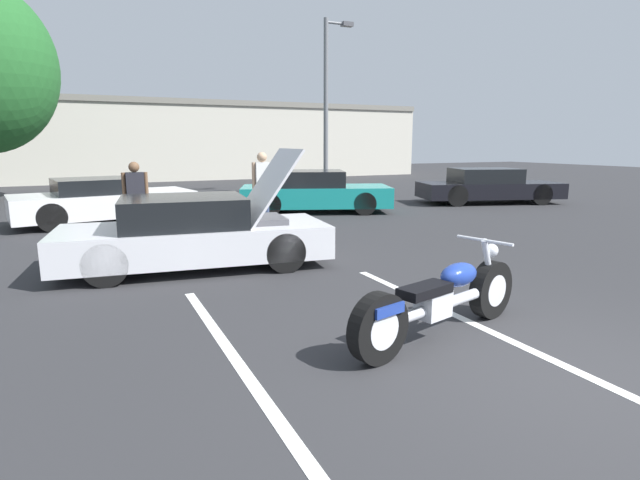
# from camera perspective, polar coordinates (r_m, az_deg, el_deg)

# --- Properties ---
(ground_plane) EXTENTS (80.00, 80.00, 0.00)m
(ground_plane) POSITION_cam_1_polar(r_m,az_deg,el_deg) (5.06, 27.73, -14.09)
(ground_plane) COLOR #2D2D30
(parking_stripe_foreground) EXTENTS (0.12, 4.87, 0.01)m
(parking_stripe_foreground) POSITION_cam_1_polar(r_m,az_deg,el_deg) (4.90, -9.37, -13.69)
(parking_stripe_foreground) COLOR white
(parking_stripe_foreground) RESTS_ON ground
(parking_stripe_middle) EXTENTS (0.12, 4.87, 0.01)m
(parking_stripe_middle) POSITION_cam_1_polar(r_m,az_deg,el_deg) (6.15, 16.35, -8.78)
(parking_stripe_middle) COLOR white
(parking_stripe_middle) RESTS_ON ground
(far_building) EXTENTS (32.00, 4.20, 4.40)m
(far_building) POSITION_cam_1_polar(r_m,az_deg,el_deg) (30.22, -18.14, 11.03)
(far_building) COLOR beige
(far_building) RESTS_ON ground
(light_pole) EXTENTS (1.21, 0.28, 6.68)m
(light_pole) POSITION_cam_1_polar(r_m,az_deg,el_deg) (20.12, 0.91, 15.77)
(light_pole) COLOR slate
(light_pole) RESTS_ON ground
(motorcycle) EXTENTS (2.57, 0.97, 0.98)m
(motorcycle) POSITION_cam_1_polar(r_m,az_deg,el_deg) (5.45, 13.66, -6.73)
(motorcycle) COLOR black
(motorcycle) RESTS_ON ground
(show_car_hood_open) EXTENTS (4.47, 2.24, 1.95)m
(show_car_hood_open) POSITION_cam_1_polar(r_m,az_deg,el_deg) (8.49, -14.00, 0.75)
(show_car_hood_open) COLOR silver
(show_car_hood_open) RESTS_ON ground
(parked_car_right_row) EXTENTS (5.06, 3.08, 1.19)m
(parked_car_right_row) POSITION_cam_1_polar(r_m,az_deg,el_deg) (18.24, 18.67, 5.81)
(parked_car_right_row) COLOR black
(parked_car_right_row) RESTS_ON ground
(parked_car_left_row) EXTENTS (4.60, 2.55, 1.16)m
(parked_car_left_row) POSITION_cam_1_polar(r_m,az_deg,el_deg) (14.19, -23.52, 4.13)
(parked_car_left_row) COLOR white
(parked_car_left_row) RESTS_ON ground
(parked_car_mid_row) EXTENTS (4.76, 3.28, 1.24)m
(parked_car_mid_row) POSITION_cam_1_polar(r_m,az_deg,el_deg) (15.06, -0.65, 5.47)
(parked_car_mid_row) COLOR teal
(parked_car_mid_row) RESTS_ON ground
(spectator_near_motorcycle) EXTENTS (0.52, 0.22, 1.66)m
(spectator_near_motorcycle) POSITION_cam_1_polar(r_m,az_deg,el_deg) (11.17, -20.31, 4.91)
(spectator_near_motorcycle) COLOR brown
(spectator_near_motorcycle) RESTS_ON ground
(spectator_by_show_car) EXTENTS (0.52, 0.24, 1.83)m
(spectator_by_show_car) POSITION_cam_1_polar(r_m,az_deg,el_deg) (12.32, -6.60, 6.55)
(spectator_by_show_car) COLOR #38476B
(spectator_by_show_car) RESTS_ON ground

